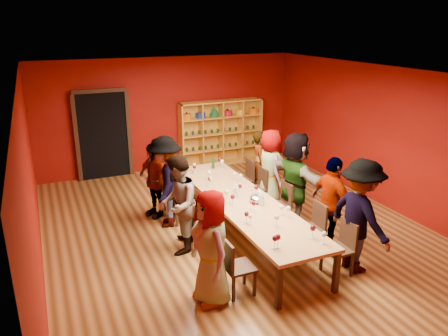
{
  "coord_description": "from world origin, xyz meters",
  "views": [
    {
      "loc": [
        -3.28,
        -6.66,
        3.87
      ],
      "look_at": [
        -0.06,
        0.73,
        1.15
      ],
      "focal_mm": 35.0,
      "sensor_mm": 36.0,
      "label": 1
    }
  ],
  "objects_px": {
    "chair_person_left_2": "(197,221)",
    "chair_person_right_3": "(258,186)",
    "person_left_3": "(165,182)",
    "person_right_2": "(295,179)",
    "person_left_4": "(154,180)",
    "person_right_1": "(332,203)",
    "chair_person_left_0": "(234,264)",
    "tasting_table": "(243,202)",
    "shelving_unit": "(220,129)",
    "chair_person_left_3": "(178,199)",
    "person_right_3": "(270,168)",
    "chair_person_right_2": "(281,202)",
    "spittoon_bowl": "(257,199)",
    "person_left_0": "(211,248)",
    "person_right_4": "(260,164)",
    "wine_bottle": "(213,164)",
    "chair_person_right_0": "(342,245)",
    "chair_person_right_1": "(314,225)",
    "person_right_0": "(360,216)",
    "person_left_2": "(178,204)",
    "chair_person_left_4": "(171,191)",
    "chair_person_right_4": "(246,177)"
  },
  "relations": [
    {
      "from": "chair_person_left_2",
      "to": "chair_person_right_3",
      "type": "xyz_separation_m",
      "value": [
        1.82,
        1.11,
        0.0
      ]
    },
    {
      "from": "person_left_3",
      "to": "person_right_2",
      "type": "height_order",
      "value": "person_right_2"
    },
    {
      "from": "person_left_4",
      "to": "person_right_1",
      "type": "height_order",
      "value": "person_right_1"
    },
    {
      "from": "chair_person_left_0",
      "to": "person_right_2",
      "type": "height_order",
      "value": "person_right_2"
    },
    {
      "from": "tasting_table",
      "to": "shelving_unit",
      "type": "bearing_deg",
      "value": 72.08
    },
    {
      "from": "chair_person_left_0",
      "to": "chair_person_left_3",
      "type": "height_order",
      "value": "same"
    },
    {
      "from": "person_right_3",
      "to": "chair_person_right_2",
      "type": "bearing_deg",
      "value": 170.66
    },
    {
      "from": "chair_person_left_3",
      "to": "chair_person_right_3",
      "type": "relative_size",
      "value": 1.0
    },
    {
      "from": "person_left_3",
      "to": "person_right_3",
      "type": "relative_size",
      "value": 1.06
    },
    {
      "from": "person_left_4",
      "to": "spittoon_bowl",
      "type": "bearing_deg",
      "value": 15.2
    },
    {
      "from": "person_left_0",
      "to": "person_right_4",
      "type": "xyz_separation_m",
      "value": [
        2.55,
        3.32,
        -0.09
      ]
    },
    {
      "from": "person_right_4",
      "to": "wine_bottle",
      "type": "distance_m",
      "value": 1.11
    },
    {
      "from": "person_right_1",
      "to": "person_right_4",
      "type": "relative_size",
      "value": 1.1
    },
    {
      "from": "chair_person_right_0",
      "to": "person_right_4",
      "type": "bearing_deg",
      "value": 84.07
    },
    {
      "from": "person_right_2",
      "to": "shelving_unit",
      "type": "bearing_deg",
      "value": -8.43
    },
    {
      "from": "person_left_0",
      "to": "person_left_3",
      "type": "bearing_deg",
      "value": 174.66
    },
    {
      "from": "chair_person_right_0",
      "to": "person_right_1",
      "type": "height_order",
      "value": "person_right_1"
    },
    {
      "from": "chair_person_right_1",
      "to": "person_right_4",
      "type": "distance_m",
      "value": 2.73
    },
    {
      "from": "person_right_4",
      "to": "chair_person_right_0",
      "type": "bearing_deg",
      "value": -162.79
    },
    {
      "from": "shelving_unit",
      "to": "person_left_0",
      "type": "relative_size",
      "value": 1.4
    },
    {
      "from": "person_left_0",
      "to": "chair_person_right_1",
      "type": "relative_size",
      "value": 1.92
    },
    {
      "from": "person_left_3",
      "to": "chair_person_right_2",
      "type": "xyz_separation_m",
      "value": [
        2.06,
        -0.94,
        -0.41
      ]
    },
    {
      "from": "person_right_0",
      "to": "person_right_3",
      "type": "xyz_separation_m",
      "value": [
        -0.02,
        2.85,
        -0.08
      ]
    },
    {
      "from": "chair_person_left_3",
      "to": "person_right_1",
      "type": "height_order",
      "value": "person_right_1"
    },
    {
      "from": "person_left_4",
      "to": "chair_person_right_3",
      "type": "relative_size",
      "value": 1.76
    },
    {
      "from": "person_left_4",
      "to": "chair_person_right_2",
      "type": "bearing_deg",
      "value": 32.58
    },
    {
      "from": "person_right_2",
      "to": "chair_person_right_0",
      "type": "bearing_deg",
      "value": 165.38
    },
    {
      "from": "person_left_0",
      "to": "person_left_3",
      "type": "xyz_separation_m",
      "value": [
        0.12,
        2.67,
        0.05
      ]
    },
    {
      "from": "person_left_3",
      "to": "chair_person_right_1",
      "type": "xyz_separation_m",
      "value": [
        2.06,
        -2.04,
        -0.41
      ]
    },
    {
      "from": "person_left_3",
      "to": "person_right_4",
      "type": "bearing_deg",
      "value": 126.96
    },
    {
      "from": "chair_person_left_0",
      "to": "person_right_4",
      "type": "height_order",
      "value": "person_right_4"
    },
    {
      "from": "chair_person_right_0",
      "to": "chair_person_right_1",
      "type": "xyz_separation_m",
      "value": [
        0.0,
        0.78,
        0.0
      ]
    },
    {
      "from": "person_left_2",
      "to": "person_right_4",
      "type": "relative_size",
      "value": 1.15
    },
    {
      "from": "person_left_2",
      "to": "person_left_3",
      "type": "distance_m",
      "value": 1.08
    },
    {
      "from": "chair_person_left_0",
      "to": "person_left_4",
      "type": "relative_size",
      "value": 0.57
    },
    {
      "from": "person_left_2",
      "to": "wine_bottle",
      "type": "distance_m",
      "value": 2.37
    },
    {
      "from": "person_left_0",
      "to": "chair_person_left_4",
      "type": "height_order",
      "value": "person_left_0"
    },
    {
      "from": "chair_person_right_1",
      "to": "person_left_2",
      "type": "bearing_deg",
      "value": 155.91
    },
    {
      "from": "person_right_3",
      "to": "person_right_1",
      "type": "bearing_deg",
      "value": -171.66
    },
    {
      "from": "chair_person_right_3",
      "to": "chair_person_right_4",
      "type": "distance_m",
      "value": 0.62
    },
    {
      "from": "chair_person_left_0",
      "to": "chair_person_right_3",
      "type": "distance_m",
      "value": 3.26
    },
    {
      "from": "chair_person_right_1",
      "to": "chair_person_left_4",
      "type": "bearing_deg",
      "value": 125.44
    },
    {
      "from": "chair_person_left_4",
      "to": "chair_person_right_1",
      "type": "height_order",
      "value": "same"
    },
    {
      "from": "chair_person_right_1",
      "to": "person_right_4",
      "type": "relative_size",
      "value": 0.58
    },
    {
      "from": "chair_person_right_2",
      "to": "wine_bottle",
      "type": "height_order",
      "value": "wine_bottle"
    },
    {
      "from": "person_left_3",
      "to": "person_right_4",
      "type": "relative_size",
      "value": 1.19
    },
    {
      "from": "chair_person_left_0",
      "to": "chair_person_right_1",
      "type": "relative_size",
      "value": 1.0
    },
    {
      "from": "person_left_3",
      "to": "chair_person_left_4",
      "type": "height_order",
      "value": "person_left_3"
    },
    {
      "from": "person_left_3",
      "to": "person_right_3",
      "type": "height_order",
      "value": "person_left_3"
    },
    {
      "from": "person_right_0",
      "to": "chair_person_right_2",
      "type": "height_order",
      "value": "person_right_0"
    }
  ]
}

